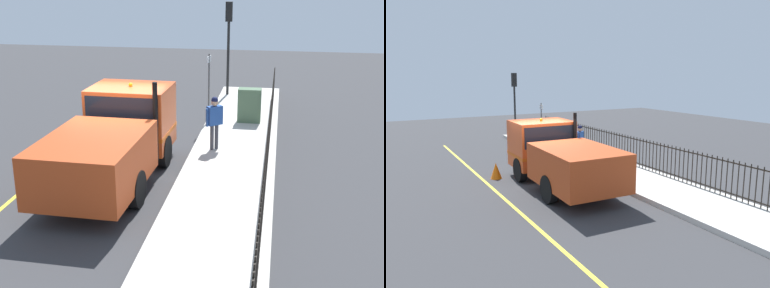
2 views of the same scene
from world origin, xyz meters
The scene contains 10 objects.
ground_plane centered at (0.00, 0.00, 0.00)m, with size 48.96×48.96×0.00m, color #38383A.
sidewalk_slab centered at (3.28, 0.00, 0.09)m, with size 2.68×22.26×0.18m, color beige.
lane_marking centered at (-2.10, 0.00, 0.00)m, with size 0.12×20.03×0.01m, color yellow.
work_truck centered at (0.20, -0.77, 1.30)m, with size 2.51×6.18×2.75m.
worker_standing centered at (2.65, 1.75, 1.23)m, with size 0.51×0.48×1.72m.
iron_fence centered at (4.39, 0.00, 0.84)m, with size 0.04×18.95×1.32m.
traffic_light_near centered at (2.28, 9.51, 3.10)m, with size 0.30×0.22×4.13m.
utility_cabinet centered at (3.55, 5.13, 0.81)m, with size 0.86×0.50×1.27m, color #4C6B4C.
traffic_cone centered at (-1.55, 1.36, 0.33)m, with size 0.46×0.46×0.66m, color orange.
street_sign centered at (2.05, 4.83, 1.77)m, with size 0.08×0.50×2.57m.
Camera 2 is at (-6.02, -13.57, 4.29)m, focal length 35.55 mm.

